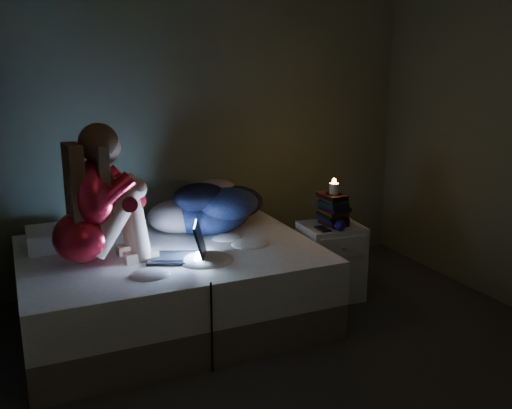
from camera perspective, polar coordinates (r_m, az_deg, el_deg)
floor at (r=3.40m, az=6.39°, el=-17.39°), size 3.60×3.80×0.02m
wall_back at (r=4.66m, az=-5.18°, el=8.47°), size 3.60×0.02×2.60m
bed at (r=4.00m, az=-8.52°, el=-7.97°), size 1.94×1.46×0.53m
pillow at (r=4.10m, az=-18.83°, el=-3.11°), size 0.46×0.32×0.13m
woman at (r=3.57m, az=-17.29°, el=0.74°), size 0.58×0.41×0.88m
laptop at (r=3.64m, az=-8.06°, el=-3.63°), size 0.43×0.37×0.25m
clothes_pile at (r=4.23m, az=-4.76°, el=0.00°), size 0.76×0.67×0.39m
nightstand at (r=4.38m, az=7.49°, el=-5.64°), size 0.46×0.42×0.57m
book_stack at (r=4.27m, az=7.75°, el=-0.52°), size 0.19×0.25×0.23m
candle at (r=4.24m, az=7.82°, el=1.49°), size 0.07×0.07×0.08m
phone at (r=4.16m, az=6.89°, el=-2.47°), size 0.08×0.14×0.01m
blue_orb at (r=4.14m, az=8.61°, el=-2.08°), size 0.08×0.08×0.08m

